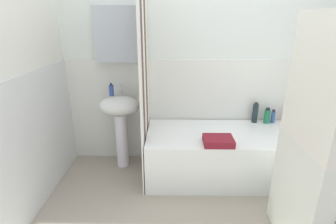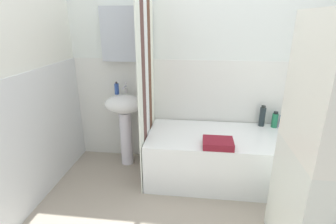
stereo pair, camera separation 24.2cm
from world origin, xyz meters
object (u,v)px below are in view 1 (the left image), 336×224
at_px(sink, 120,116).
at_px(shampoo_bottle, 284,116).
at_px(bathtub, 224,154).
at_px(towel_folded, 218,141).
at_px(soap_dispenser, 111,90).
at_px(conditioner_bottle, 273,117).
at_px(lotion_bottle, 255,113).
at_px(body_wash_bottle, 267,116).

height_order(sink, shampoo_bottle, sink).
xyz_separation_m(bathtub, shampoo_bottle, (0.72, 0.31, 0.33)).
distance_m(bathtub, towel_folded, 0.40).
xyz_separation_m(soap_dispenser, conditioner_bottle, (1.80, 0.07, -0.32)).
distance_m(lotion_bottle, towel_folded, 0.76).
height_order(bathtub, conditioner_bottle, conditioner_bottle).
relative_size(sink, shampoo_bottle, 5.06).
height_order(shampoo_bottle, towel_folded, shampoo_bottle).
bearing_deg(sink, lotion_bottle, 4.60).
height_order(soap_dispenser, lotion_bottle, soap_dispenser).
distance_m(sink, towel_folded, 1.10).
bearing_deg(soap_dispenser, bathtub, -10.38).
height_order(conditioner_bottle, towel_folded, conditioner_bottle).
bearing_deg(bathtub, sink, 170.77).
distance_m(sink, body_wash_bottle, 1.65).
xyz_separation_m(bathtub, towel_folded, (-0.12, -0.25, 0.28)).
distance_m(bathtub, shampoo_bottle, 0.84).
height_order(soap_dispenser, conditioner_bottle, soap_dispenser).
distance_m(conditioner_bottle, body_wash_bottle, 0.07).
relative_size(bathtub, towel_folded, 5.83).
relative_size(sink, conditioner_bottle, 5.23).
distance_m(sink, bathtub, 1.20).
distance_m(shampoo_bottle, towel_folded, 1.01).
bearing_deg(lotion_bottle, towel_folded, -132.23).
xyz_separation_m(shampoo_bottle, body_wash_bottle, (-0.20, -0.02, 0.01)).
height_order(conditioner_bottle, body_wash_bottle, body_wash_bottle).
distance_m(sink, lotion_bottle, 1.52).
xyz_separation_m(body_wash_bottle, lotion_bottle, (-0.13, 0.02, 0.03)).
relative_size(soap_dispenser, body_wash_bottle, 0.80).
bearing_deg(lotion_bottle, conditioner_bottle, -5.03).
height_order(shampoo_bottle, lotion_bottle, lotion_bottle).
xyz_separation_m(sink, conditioner_bottle, (1.71, 0.10, -0.04)).
xyz_separation_m(soap_dispenser, body_wash_bottle, (1.73, 0.06, -0.31)).
xyz_separation_m(body_wash_bottle, towel_folded, (-0.64, -0.54, -0.05)).
distance_m(bathtub, body_wash_bottle, 0.68).
relative_size(bathtub, conditioner_bottle, 10.22).
bearing_deg(soap_dispenser, towel_folded, -23.60).
distance_m(soap_dispenser, lotion_bottle, 1.63).
xyz_separation_m(sink, bathtub, (1.13, -0.18, -0.36)).
bearing_deg(shampoo_bottle, lotion_bottle, -179.86).
distance_m(soap_dispenser, shampoo_bottle, 1.96).
distance_m(conditioner_bottle, lotion_bottle, 0.20).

